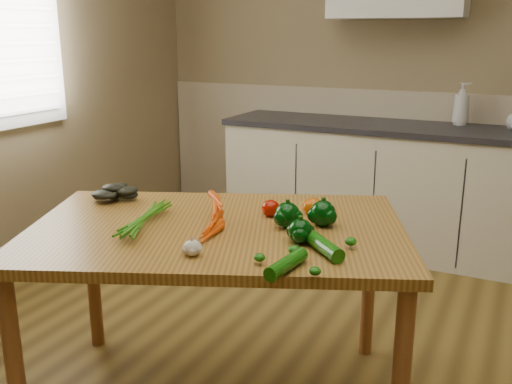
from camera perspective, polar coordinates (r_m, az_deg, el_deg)
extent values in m
cube|color=#8D7954|center=(4.33, 15.47, 12.35)|extent=(4.00, 0.02, 2.60)
cube|color=tan|center=(4.40, 14.70, 2.57)|extent=(3.98, 0.03, 1.10)
cube|color=beige|center=(4.11, 16.48, -0.19)|extent=(2.80, 0.60, 0.86)
cube|color=#2B2B30|center=(4.02, 16.97, 5.99)|extent=(2.84, 0.64, 0.04)
cube|color=olive|center=(2.25, -3.94, -3.88)|extent=(1.70, 1.42, 0.04)
cylinder|color=brown|center=(2.25, -22.95, -16.16)|extent=(0.06, 0.06, 0.74)
cylinder|color=brown|center=(2.08, 14.25, -18.15)|extent=(0.06, 0.06, 0.74)
cylinder|color=brown|center=(2.91, -16.01, -8.05)|extent=(0.06, 0.06, 0.74)
cylinder|color=brown|center=(2.78, 11.21, -8.87)|extent=(0.06, 0.06, 0.74)
imported|color=silver|center=(4.13, 19.86, 8.29)|extent=(0.12, 0.12, 0.29)
ellipsoid|color=beige|center=(1.95, -6.40, -5.57)|extent=(0.06, 0.06, 0.05)
sphere|color=black|center=(2.20, 3.17, -2.32)|extent=(0.10, 0.10, 0.10)
sphere|color=black|center=(2.23, 6.72, -2.14)|extent=(0.10, 0.10, 0.10)
sphere|color=black|center=(2.05, 4.46, -3.94)|extent=(0.09, 0.09, 0.09)
ellipsoid|color=#981002|center=(2.34, 1.48, -1.63)|extent=(0.08, 0.08, 0.07)
ellipsoid|color=#C65004|center=(2.37, 5.50, -1.48)|extent=(0.07, 0.07, 0.07)
ellipsoid|color=#C65004|center=(2.37, 5.79, -1.44)|extent=(0.08, 0.08, 0.07)
cylinder|color=#0E4D08|center=(1.97, 6.72, -5.33)|extent=(0.19, 0.19, 0.05)
cylinder|color=#0E4D08|center=(1.82, 3.06, -7.20)|extent=(0.07, 0.21, 0.05)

